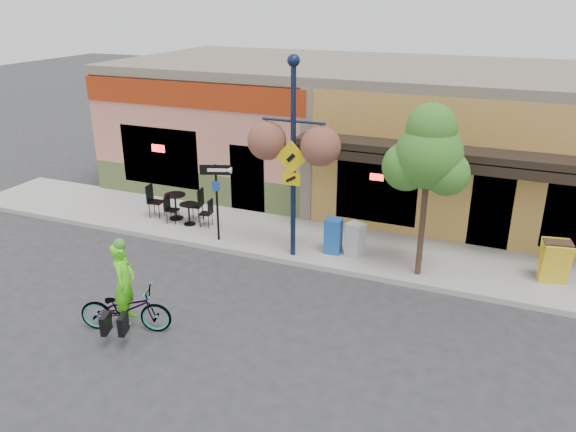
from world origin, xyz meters
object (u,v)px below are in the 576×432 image
Objects in this scene: street_tree at (425,192)px; bicycle at (126,309)px; lamp_post at (293,160)px; newspaper_box_blue at (333,236)px; newspaper_box_grey at (355,240)px; cyclist_rider at (126,293)px; building at (373,129)px; one_way_sign at (217,203)px.

bicycle is at bearing -138.41° from street_tree.
newspaper_box_blue is at bearing 29.41° from lamp_post.
newspaper_box_grey is 2.49m from street_tree.
bicycle is at bearing -124.15° from newspaper_box_blue.
lamp_post reaches higher than cyclist_rider.
lamp_post is at bearing -41.47° from cyclist_rider.
newspaper_box_blue is at bearing -84.72° from building.
bicycle is 0.45× the size of street_tree.
newspaper_box_blue is at bearing 171.02° from street_tree.
one_way_sign is at bearing -179.26° from street_tree.
bicycle is at bearing 71.47° from cyclist_rider.
newspaper_box_blue is at bearing -48.49° from bicycle.
one_way_sign is at bearing -154.49° from newspaper_box_grey.
one_way_sign reaches higher than newspaper_box_blue.
cyclist_rider is 6.19m from newspaper_box_grey.
lamp_post is at bearing -21.49° from one_way_sign.
newspaper_box_blue reaches higher than newspaper_box_grey.
bicycle is 0.37× the size of lamp_post.
street_tree is (1.77, -0.39, 1.71)m from newspaper_box_grey.
newspaper_box_grey is (3.90, 0.46, -0.65)m from one_way_sign.
bicycle is 0.87× the size of one_way_sign.
lamp_post is (1.93, 4.55, 1.89)m from cyclist_rider.
cyclist_rider is at bearing -108.53° from bicycle.
building is 19.48× the size of newspaper_box_grey.
street_tree is (3.33, 0.16, -0.45)m from lamp_post.
lamp_post reaches higher than street_tree.
one_way_sign is 3.98m from newspaper_box_grey.
street_tree reaches higher than cyclist_rider.
building is 18.73× the size of newspaper_box_blue.
building is at bearing -30.50° from bicycle.
cyclist_rider is 5.86m from newspaper_box_blue.
one_way_sign is at bearing -13.56° from cyclist_rider.
cyclist_rider is at bearing -101.73° from building.
newspaper_box_blue is (0.96, 0.54, -2.14)m from lamp_post.
building is 6.66m from lamp_post.
building is at bearing 114.44° from street_tree.
cyclist_rider is at bearing -138.14° from street_tree.
lamp_post is 5.41× the size of newspaper_box_blue.
bicycle is 5.88m from newspaper_box_blue.
newspaper_box_grey reaches higher than bicycle.
building is 4.18× the size of street_tree.
street_tree is (5.26, 4.71, 1.43)m from cyclist_rider.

